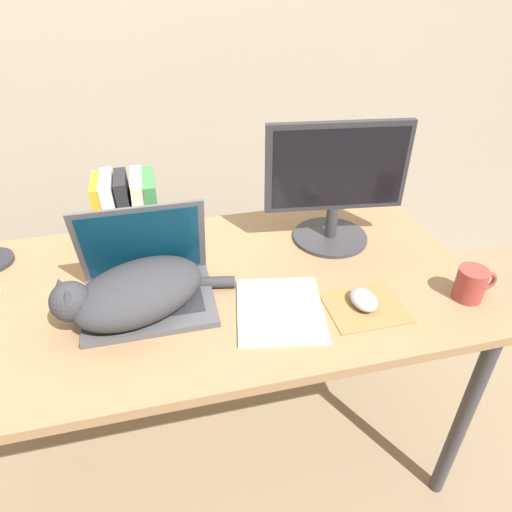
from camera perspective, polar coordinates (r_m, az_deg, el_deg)
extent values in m
cube|color=#9E9384|center=(1.98, -11.84, 27.04)|extent=(8.00, 0.05, 2.60)
cube|color=#93704C|center=(1.28, -6.16, -4.07)|extent=(1.49, 0.75, 0.03)
cylinder|color=#38383D|center=(1.57, 24.39, -18.22)|extent=(0.04, 0.04, 0.73)
cylinder|color=#38383D|center=(1.86, -28.90, -9.74)|extent=(0.04, 0.04, 0.73)
cylinder|color=#38383D|center=(1.94, 13.86, -3.92)|extent=(0.04, 0.04, 0.73)
cube|color=#4C4C51|center=(1.22, -13.10, -5.69)|extent=(0.33, 0.25, 0.02)
cube|color=#28282D|center=(1.20, -13.14, -5.69)|extent=(0.27, 0.13, 0.00)
cube|color=#4C4C51|center=(1.22, -14.07, 1.68)|extent=(0.33, 0.07, 0.24)
cube|color=#0A334C|center=(1.22, -14.06, 1.52)|extent=(0.30, 0.06, 0.21)
ellipsoid|color=#333338|center=(1.17, -14.40, -4.35)|extent=(0.39, 0.33, 0.13)
sphere|color=#333338|center=(1.15, -22.15, -5.27)|extent=(0.10, 0.10, 0.10)
cone|color=#333338|center=(1.15, -23.32, -3.31)|extent=(0.04, 0.04, 0.03)
cone|color=#333338|center=(1.11, -22.51, -4.69)|extent=(0.04, 0.04, 0.03)
cylinder|color=#333338|center=(1.25, -5.88, -3.30)|extent=(0.14, 0.06, 0.03)
cylinder|color=#333338|center=(1.47, 9.22, 2.38)|extent=(0.23, 0.23, 0.01)
cylinder|color=#333338|center=(1.45, 9.42, 4.25)|extent=(0.04, 0.04, 0.10)
cube|color=#28282D|center=(1.37, 10.14, 10.89)|extent=(0.42, 0.07, 0.27)
cube|color=black|center=(1.36, 10.39, 10.69)|extent=(0.39, 0.05, 0.23)
cube|color=olive|center=(1.22, 13.49, -6.14)|extent=(0.20, 0.17, 0.00)
ellipsoid|color=#99999E|center=(1.22, 13.30, -5.31)|extent=(0.07, 0.10, 0.03)
cube|color=gold|center=(1.44, -18.80, 4.88)|extent=(0.04, 0.15, 0.22)
cube|color=white|center=(1.43, -17.42, 5.18)|extent=(0.04, 0.16, 0.23)
cube|color=#232328|center=(1.43, -15.87, 5.40)|extent=(0.04, 0.13, 0.23)
cube|color=beige|center=(1.43, -14.42, 5.55)|extent=(0.05, 0.16, 0.23)
cube|color=#387A42|center=(1.43, -12.82, 5.65)|extent=(0.04, 0.16, 0.22)
cube|color=silver|center=(1.18, 3.01, -6.71)|extent=(0.26, 0.29, 0.01)
cylinder|color=#993833|center=(1.32, 25.22, -3.19)|extent=(0.08, 0.08, 0.09)
torus|color=#993833|center=(1.35, 26.86, -2.85)|extent=(0.06, 0.01, 0.06)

